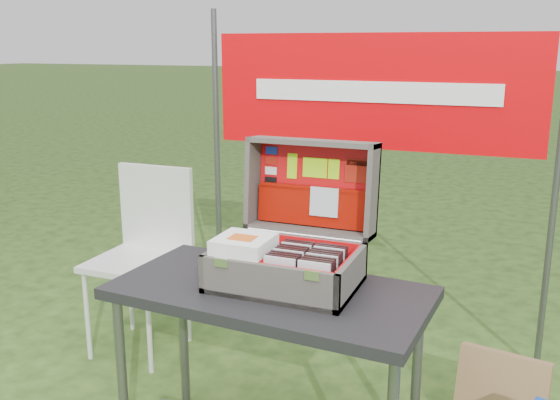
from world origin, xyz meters
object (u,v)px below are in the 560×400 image
at_px(suitcase, 292,216).
at_px(cardboard_box, 500,398).
at_px(table, 270,376).
at_px(chair, 136,264).

xyz_separation_m(suitcase, cardboard_box, (0.74, 0.35, -0.75)).
bearing_deg(table, cardboard_box, 33.44).
height_order(table, chair, chair).
bearing_deg(suitcase, table, -113.73).
bearing_deg(chair, suitcase, -24.66).
bearing_deg(cardboard_box, table, -140.13).
relative_size(table, chair, 1.19).
bearing_deg(cardboard_box, suitcase, -144.64).
height_order(chair, cardboard_box, chair).
relative_size(table, suitcase, 2.14).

